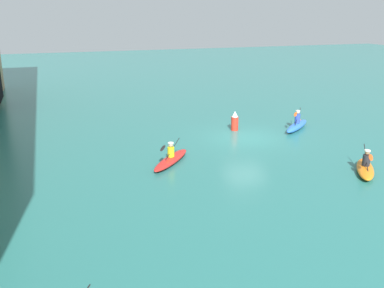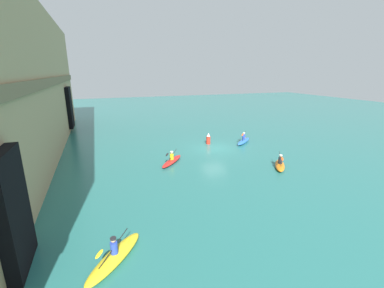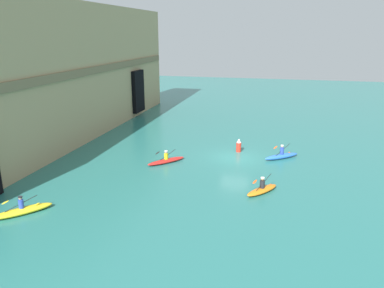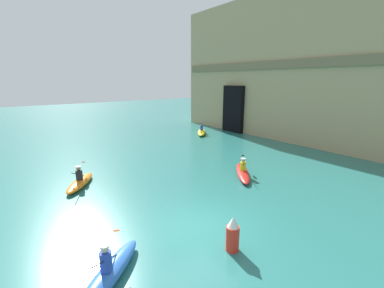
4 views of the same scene
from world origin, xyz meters
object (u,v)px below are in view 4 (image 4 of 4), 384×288
kayak_red (243,172)px  marker_buoy (233,235)px  kayak_blue (107,275)px  kayak_orange (80,182)px  kayak_yellow (202,132)px

kayak_red → marker_buoy: bearing=-9.3°
kayak_blue → kayak_orange: bearing=-138.3°
kayak_blue → kayak_orange: (-7.76, 1.16, -0.03)m
kayak_orange → marker_buoy: marker_buoy is taller
kayak_blue → kayak_red: (-3.53, 9.45, -0.04)m
marker_buoy → kayak_yellow: bearing=144.3°
kayak_yellow → marker_buoy: bearing=4.6°
kayak_blue → marker_buoy: bearing=124.9°
kayak_orange → kayak_red: bearing=-81.0°
kayak_red → kayak_blue: bearing=-28.4°
kayak_yellow → kayak_blue: bearing=-5.8°
kayak_red → marker_buoy: size_ratio=2.50×
kayak_yellow → kayak_orange: bearing=-23.8°
kayak_blue → marker_buoy: kayak_blue is taller
kayak_blue → kayak_red: size_ratio=0.98×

